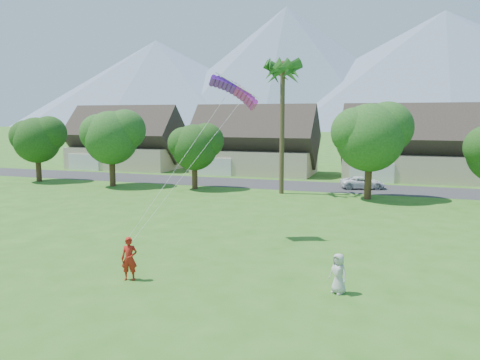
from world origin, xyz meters
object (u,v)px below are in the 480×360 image
at_px(kite_flyer, 129,259).
at_px(parafoil_kite, 235,90).
at_px(parked_car, 363,183).
at_px(watcher, 338,273).

distance_m(kite_flyer, parafoil_kite, 12.00).
xyz_separation_m(parked_car, parafoil_kite, (-6.11, -22.07, 8.28)).
distance_m(parked_car, parafoil_kite, 24.35).
bearing_deg(kite_flyer, parked_car, 57.31).
distance_m(watcher, parked_car, 29.51).
xyz_separation_m(kite_flyer, watcher, (9.12, 1.37, -0.14)).
distance_m(kite_flyer, watcher, 9.22).
height_order(watcher, parked_car, watcher).
xyz_separation_m(watcher, parafoil_kite, (-7.10, 7.42, 8.05)).
bearing_deg(parafoil_kite, parked_car, 56.14).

